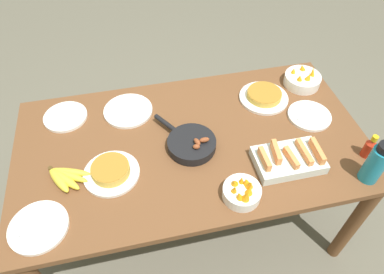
% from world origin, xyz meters
% --- Properties ---
extents(ground_plane, '(14.00, 14.00, 0.00)m').
position_xyz_m(ground_plane, '(0.00, 0.00, 0.00)').
color(ground_plane, '#666051').
extents(dining_table, '(1.72, 0.95, 0.78)m').
position_xyz_m(dining_table, '(0.00, 0.00, 0.68)').
color(dining_table, brown).
rests_on(dining_table, ground_plane).
extents(banana_bunch, '(0.20, 0.17, 0.04)m').
position_xyz_m(banana_bunch, '(-0.60, -0.10, 0.79)').
color(banana_bunch, yellow).
rests_on(banana_bunch, dining_table).
extents(melon_tray, '(0.31, 0.19, 0.10)m').
position_xyz_m(melon_tray, '(0.40, -0.23, 0.81)').
color(melon_tray, silver).
rests_on(melon_tray, dining_table).
extents(skillet, '(0.27, 0.34, 0.08)m').
position_xyz_m(skillet, '(-0.01, -0.04, 0.80)').
color(skillet, black).
rests_on(skillet, dining_table).
extents(frittata_plate_center, '(0.25, 0.25, 0.06)m').
position_xyz_m(frittata_plate_center, '(-0.40, -0.12, 0.80)').
color(frittata_plate_center, white).
rests_on(frittata_plate_center, dining_table).
extents(frittata_plate_side, '(0.27, 0.27, 0.05)m').
position_xyz_m(frittata_plate_side, '(0.45, 0.22, 0.80)').
color(frittata_plate_side, white).
rests_on(frittata_plate_side, dining_table).
extents(empty_plate_near_front, '(0.22, 0.22, 0.02)m').
position_xyz_m(empty_plate_near_front, '(-0.61, 0.30, 0.78)').
color(empty_plate_near_front, white).
rests_on(empty_plate_near_front, dining_table).
extents(empty_plate_far_left, '(0.22, 0.22, 0.02)m').
position_xyz_m(empty_plate_far_left, '(0.64, 0.03, 0.78)').
color(empty_plate_far_left, white).
rests_on(empty_plate_far_left, dining_table).
extents(empty_plate_far_right, '(0.26, 0.26, 0.02)m').
position_xyz_m(empty_plate_far_right, '(-0.29, 0.28, 0.78)').
color(empty_plate_far_right, white).
rests_on(empty_plate_far_right, dining_table).
extents(empty_plate_mid_edge, '(0.24, 0.24, 0.02)m').
position_xyz_m(empty_plate_mid_edge, '(-0.70, -0.32, 0.78)').
color(empty_plate_mid_edge, white).
rests_on(empty_plate_mid_edge, dining_table).
extents(fruit_bowl_mango, '(0.16, 0.16, 0.11)m').
position_xyz_m(fruit_bowl_mango, '(0.14, -0.36, 0.81)').
color(fruit_bowl_mango, white).
rests_on(fruit_bowl_mango, dining_table).
extents(fruit_bowl_citrus, '(0.20, 0.20, 0.11)m').
position_xyz_m(fruit_bowl_citrus, '(0.71, 0.29, 0.81)').
color(fruit_bowl_citrus, white).
rests_on(fruit_bowl_citrus, dining_table).
extents(water_bottle, '(0.08, 0.08, 0.22)m').
position_xyz_m(water_bottle, '(0.72, -0.39, 0.88)').
color(water_bottle, teal).
rests_on(water_bottle, dining_table).
extents(hot_sauce_bottle, '(0.05, 0.05, 0.13)m').
position_xyz_m(hot_sauce_bottle, '(0.79, -0.27, 0.83)').
color(hot_sauce_bottle, '#B72814').
rests_on(hot_sauce_bottle, dining_table).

